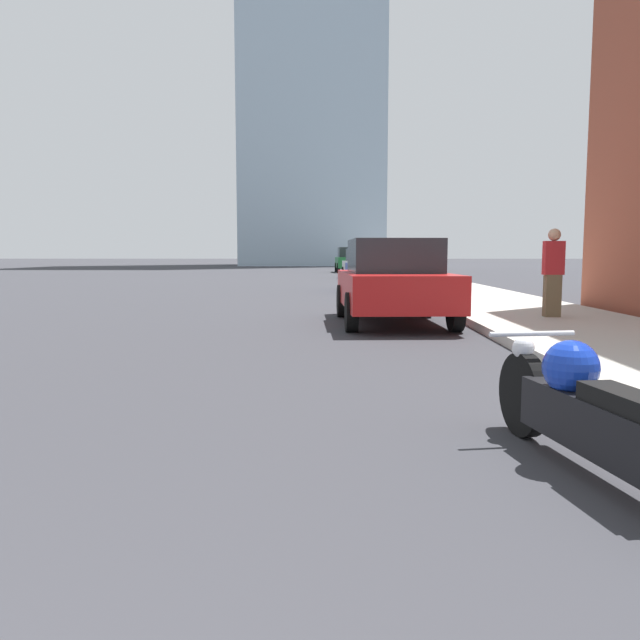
{
  "coord_description": "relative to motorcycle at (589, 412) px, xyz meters",
  "views": [
    {
      "loc": [
        1.56,
        0.47,
        1.31
      ],
      "look_at": [
        1.38,
        7.29,
        0.59
      ],
      "focal_mm": 35.0,
      "sensor_mm": 36.0,
      "label": 1
    }
  ],
  "objects": [
    {
      "name": "sidewalk",
      "position": [
        2.54,
        35.9,
        -0.31
      ],
      "size": [
        3.23,
        240.0,
        0.15
      ],
      "color": "#B2ADA3",
      "rests_on": "ground_plane"
    },
    {
      "name": "motorcycle",
      "position": [
        0.0,
        0.0,
        0.0
      ],
      "size": [
        0.69,
        2.34,
        0.78
      ],
      "rotation": [
        0.0,
        0.0,
        0.17
      ],
      "color": "black",
      "rests_on": "ground_plane"
    },
    {
      "name": "parked_car_red",
      "position": [
        -0.41,
        8.2,
        0.42
      ],
      "size": [
        2.14,
        4.25,
        1.6
      ],
      "rotation": [
        0.0,
        0.0,
        0.05
      ],
      "color": "red",
      "rests_on": "ground_plane"
    },
    {
      "name": "parked_car_blue",
      "position": [
        -0.1,
        18.93,
        0.42
      ],
      "size": [
        2.11,
        4.22,
        1.57
      ],
      "rotation": [
        0.0,
        0.0,
        0.08
      ],
      "color": "#1E3899",
      "rests_on": "ground_plane"
    },
    {
      "name": "parked_car_white",
      "position": [
        -0.17,
        31.19,
        0.42
      ],
      "size": [
        2.0,
        4.13,
        1.64
      ],
      "rotation": [
        0.0,
        0.0,
        0.06
      ],
      "color": "silver",
      "rests_on": "ground_plane"
    },
    {
      "name": "parked_car_green",
      "position": [
        -0.52,
        42.69,
        0.53
      ],
      "size": [
        2.17,
        4.47,
        1.84
      ],
      "rotation": [
        0.0,
        0.0,
        0.05
      ],
      "color": "#1E6B33",
      "rests_on": "ground_plane"
    },
    {
      "name": "parked_car_silver",
      "position": [
        -0.14,
        55.83,
        0.46
      ],
      "size": [
        1.94,
        4.64,
        1.72
      ],
      "rotation": [
        0.0,
        0.0,
        0.03
      ],
      "color": "#BCBCC1",
      "rests_on": "ground_plane"
    },
    {
      "name": "pedestrian",
      "position": [
        2.54,
        8.09,
        0.6
      ],
      "size": [
        0.36,
        0.23,
        1.64
      ],
      "color": "brown",
      "rests_on": "sidewalk"
    }
  ]
}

